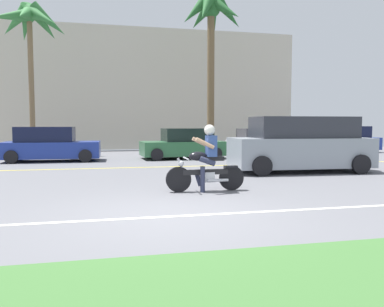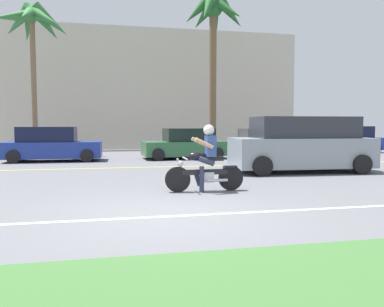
{
  "view_description": "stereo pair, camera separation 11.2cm",
  "coord_description": "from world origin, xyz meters",
  "px_view_note": "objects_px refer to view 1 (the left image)",
  "views": [
    {
      "loc": [
        -1.1,
        -6.62,
        1.59
      ],
      "look_at": [
        1.26,
        4.06,
        0.78
      ],
      "focal_mm": 35.82,
      "sensor_mm": 36.0,
      "label": 1
    },
    {
      "loc": [
        -0.99,
        -6.64,
        1.59
      ],
      "look_at": [
        1.26,
        4.06,
        0.78
      ],
      "focal_mm": 35.82,
      "sensor_mm": 36.0,
      "label": 2
    }
  ],
  "objects_px": {
    "suv_nearby": "(301,145)",
    "parked_car_3": "(263,143)",
    "parked_car_1": "(50,145)",
    "palm_tree_0": "(211,22)",
    "parked_car_4": "(343,140)",
    "palm_tree_1": "(30,24)",
    "motorcyclist": "(206,163)",
    "parked_car_2": "(184,144)"
  },
  "relations": [
    {
      "from": "parked_car_2",
      "to": "parked_car_3",
      "type": "bearing_deg",
      "value": 12.12
    },
    {
      "from": "parked_car_1",
      "to": "palm_tree_0",
      "type": "bearing_deg",
      "value": 23.52
    },
    {
      "from": "parked_car_1",
      "to": "parked_car_4",
      "type": "height_order",
      "value": "parked_car_4"
    },
    {
      "from": "parked_car_2",
      "to": "palm_tree_1",
      "type": "bearing_deg",
      "value": 154.23
    },
    {
      "from": "motorcyclist",
      "to": "parked_car_3",
      "type": "relative_size",
      "value": 0.51
    },
    {
      "from": "suv_nearby",
      "to": "parked_car_1",
      "type": "bearing_deg",
      "value": 146.86
    },
    {
      "from": "motorcyclist",
      "to": "parked_car_4",
      "type": "bearing_deg",
      "value": 44.77
    },
    {
      "from": "parked_car_3",
      "to": "palm_tree_0",
      "type": "relative_size",
      "value": 0.42
    },
    {
      "from": "parked_car_2",
      "to": "palm_tree_1",
      "type": "distance_m",
      "value": 10.24
    },
    {
      "from": "suv_nearby",
      "to": "palm_tree_0",
      "type": "xyz_separation_m",
      "value": [
        -0.6,
        9.49,
        6.55
      ]
    },
    {
      "from": "parked_car_4",
      "to": "suv_nearby",
      "type": "bearing_deg",
      "value": -131.26
    },
    {
      "from": "suv_nearby",
      "to": "palm_tree_0",
      "type": "relative_size",
      "value": 0.55
    },
    {
      "from": "parked_car_1",
      "to": "palm_tree_0",
      "type": "xyz_separation_m",
      "value": [
        8.36,
        3.64,
        6.75
      ]
    },
    {
      "from": "parked_car_3",
      "to": "palm_tree_1",
      "type": "distance_m",
      "value": 13.61
    },
    {
      "from": "parked_car_1",
      "to": "parked_car_2",
      "type": "distance_m",
      "value": 6.05
    },
    {
      "from": "motorcyclist",
      "to": "palm_tree_0",
      "type": "relative_size",
      "value": 0.21
    },
    {
      "from": "motorcyclist",
      "to": "suv_nearby",
      "type": "bearing_deg",
      "value": 36.61
    },
    {
      "from": "suv_nearby",
      "to": "parked_car_2",
      "type": "bearing_deg",
      "value": 115.87
    },
    {
      "from": "palm_tree_1",
      "to": "parked_car_3",
      "type": "bearing_deg",
      "value": -12.37
    },
    {
      "from": "parked_car_3",
      "to": "parked_car_2",
      "type": "bearing_deg",
      "value": -167.88
    },
    {
      "from": "parked_car_2",
      "to": "parked_car_3",
      "type": "distance_m",
      "value": 4.58
    },
    {
      "from": "parked_car_3",
      "to": "palm_tree_1",
      "type": "bearing_deg",
      "value": 167.63
    },
    {
      "from": "motorcyclist",
      "to": "parked_car_2",
      "type": "relative_size",
      "value": 0.48
    },
    {
      "from": "parked_car_1",
      "to": "palm_tree_1",
      "type": "height_order",
      "value": "palm_tree_1"
    },
    {
      "from": "parked_car_2",
      "to": "palm_tree_1",
      "type": "xyz_separation_m",
      "value": [
        -7.37,
        3.56,
        6.16
      ]
    },
    {
      "from": "parked_car_3",
      "to": "palm_tree_0",
      "type": "bearing_deg",
      "value": 130.58
    },
    {
      "from": "parked_car_3",
      "to": "suv_nearby",
      "type": "bearing_deg",
      "value": -102.66
    },
    {
      "from": "parked_car_2",
      "to": "parked_car_3",
      "type": "height_order",
      "value": "parked_car_2"
    },
    {
      "from": "parked_car_4",
      "to": "palm_tree_0",
      "type": "relative_size",
      "value": 0.49
    },
    {
      "from": "parked_car_1",
      "to": "motorcyclist",
      "type": "bearing_deg",
      "value": -61.82
    },
    {
      "from": "parked_car_4",
      "to": "motorcyclist",
      "type": "bearing_deg",
      "value": -135.23
    },
    {
      "from": "palm_tree_0",
      "to": "palm_tree_1",
      "type": "distance_m",
      "value": 9.71
    },
    {
      "from": "suv_nearby",
      "to": "parked_car_3",
      "type": "relative_size",
      "value": 1.31
    },
    {
      "from": "parked_car_4",
      "to": "palm_tree_1",
      "type": "height_order",
      "value": "palm_tree_1"
    },
    {
      "from": "motorcyclist",
      "to": "palm_tree_1",
      "type": "xyz_separation_m",
      "value": [
        -6.12,
        12.66,
        6.16
      ]
    },
    {
      "from": "parked_car_1",
      "to": "palm_tree_0",
      "type": "height_order",
      "value": "palm_tree_0"
    },
    {
      "from": "suv_nearby",
      "to": "parked_car_2",
      "type": "relative_size",
      "value": 1.24
    },
    {
      "from": "parked_car_1",
      "to": "parked_car_3",
      "type": "height_order",
      "value": "parked_car_1"
    },
    {
      "from": "parked_car_3",
      "to": "motorcyclist",
      "type": "bearing_deg",
      "value": -119.67
    },
    {
      "from": "parked_car_4",
      "to": "parked_car_1",
      "type": "bearing_deg",
      "value": -172.32
    },
    {
      "from": "parked_car_1",
      "to": "suv_nearby",
      "type": "bearing_deg",
      "value": -33.14
    },
    {
      "from": "parked_car_1",
      "to": "palm_tree_1",
      "type": "relative_size",
      "value": 0.52
    }
  ]
}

